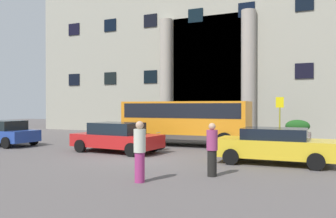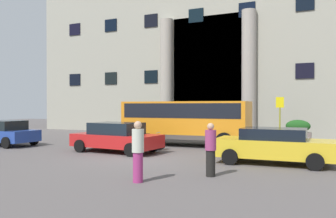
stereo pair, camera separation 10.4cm
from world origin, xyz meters
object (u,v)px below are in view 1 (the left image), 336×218
at_px(bus_stop_sign, 280,116).
at_px(pedestrian_child_trailing, 212,149).
at_px(orange_minibus, 186,119).
at_px(parked_estate_mid, 117,137).
at_px(scooter_by_planter, 147,140).
at_px(parked_hatchback_near, 274,145).
at_px(hedge_planter_entrance_left, 151,125).
at_px(motorcycle_far_end, 106,138).
at_px(pedestrian_woman_dark_dress, 140,151).
at_px(hedge_planter_far_west, 298,131).
at_px(motorcycle_near_kerb, 294,147).
at_px(parked_sedan_far, 4,133).
at_px(hedge_planter_east, 198,129).

distance_m(bus_stop_sign, pedestrian_child_trailing, 10.03).
relative_size(orange_minibus, pedestrian_child_trailing, 4.20).
relative_size(parked_estate_mid, scooter_by_planter, 2.33).
bearing_deg(scooter_by_planter, parked_hatchback_near, -22.79).
bearing_deg(hedge_planter_entrance_left, parked_estate_mid, -72.37).
relative_size(motorcycle_far_end, pedestrian_woman_dark_dress, 1.09).
relative_size(hedge_planter_far_west, scooter_by_planter, 0.81).
bearing_deg(pedestrian_woman_dark_dress, parked_hatchback_near, 173.35).
relative_size(scooter_by_planter, pedestrian_child_trailing, 1.13).
bearing_deg(motorcycle_near_kerb, scooter_by_planter, -179.76).
bearing_deg(motorcycle_far_end, pedestrian_woman_dark_dress, -65.70).
distance_m(parked_estate_mid, parked_sedan_far, 7.41).
height_order(parked_hatchback_near, parked_estate_mid, parked_estate_mid).
xyz_separation_m(parked_hatchback_near, parked_sedan_far, (-14.91, -0.01, 0.00)).
distance_m(parked_hatchback_near, scooter_by_planter, 6.98).
distance_m(motorcycle_near_kerb, motorcycle_far_end, 9.97).
distance_m(orange_minibus, parked_estate_mid, 4.69).
distance_m(hedge_planter_far_west, hedge_planter_east, 6.59).
height_order(motorcycle_far_end, pedestrian_woman_dark_dress, pedestrian_woman_dark_dress).
bearing_deg(hedge_planter_east, pedestrian_child_trailing, -68.31).
xyz_separation_m(hedge_planter_far_west, hedge_planter_entrance_left, (-10.65, 0.18, 0.14)).
bearing_deg(pedestrian_child_trailing, motorcycle_far_end, 77.06).
xyz_separation_m(orange_minibus, motorcycle_far_end, (-3.94, -2.28, -1.06)).
distance_m(hedge_planter_east, pedestrian_child_trailing, 13.45).
bearing_deg(parked_hatchback_near, hedge_planter_far_west, 88.03).
distance_m(bus_stop_sign, scooter_by_planter, 7.73).
bearing_deg(pedestrian_child_trailing, hedge_planter_east, 43.83).
relative_size(orange_minibus, hedge_planter_east, 4.77).
bearing_deg(hedge_planter_east, hedge_planter_entrance_left, 170.23).
xyz_separation_m(motorcycle_far_end, pedestrian_child_trailing, (7.94, -5.58, 0.41)).
height_order(parked_sedan_far, pedestrian_child_trailing, pedestrian_child_trailing).
height_order(hedge_planter_east, pedestrian_woman_dark_dress, pedestrian_woman_dark_dress).
distance_m(motorcycle_far_end, pedestrian_woman_dark_dress, 9.64).
relative_size(hedge_planter_far_west, pedestrian_child_trailing, 0.91).
height_order(bus_stop_sign, hedge_planter_east, bus_stop_sign).
height_order(hedge_planter_east, pedestrian_child_trailing, pedestrian_child_trailing).
xyz_separation_m(hedge_planter_far_west, parked_sedan_far, (-15.03, -9.62, 0.07)).
relative_size(orange_minibus, bus_stop_sign, 2.61).
xyz_separation_m(parked_sedan_far, motorcycle_far_end, (5.49, 2.18, -0.27)).
relative_size(parked_sedan_far, motorcycle_far_end, 2.00).
relative_size(scooter_by_planter, pedestrian_woman_dark_dress, 1.07).
relative_size(hedge_planter_far_west, hedge_planter_entrance_left, 0.95).
xyz_separation_m(bus_stop_sign, pedestrian_child_trailing, (-0.88, -9.96, -0.84)).
xyz_separation_m(hedge_planter_east, motorcycle_near_kerb, (7.00, -7.05, -0.19)).
bearing_deg(hedge_planter_entrance_left, hedge_planter_east, -9.77).
xyz_separation_m(parked_sedan_far, motorcycle_near_kerb, (15.46, 2.06, -0.27)).
relative_size(bus_stop_sign, parked_sedan_far, 0.69).
bearing_deg(parked_hatchback_near, hedge_planter_east, 124.11).
xyz_separation_m(hedge_planter_entrance_left, parked_estate_mid, (3.02, -9.50, -0.06)).
bearing_deg(parked_estate_mid, hedge_planter_far_west, 54.86).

